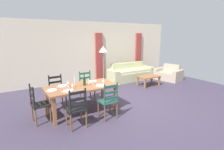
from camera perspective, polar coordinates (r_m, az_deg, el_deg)
The scene contains 31 objects.
ground_plane at distance 5.70m, azimuth 4.58°, elevation -8.92°, with size 9.60×9.60×0.02m, color #40384C.
wall_far at distance 8.23m, azimuth -9.00°, elevation 7.42°, with size 9.60×0.16×2.70m, color beige.
curtain_panel_left at distance 8.42m, azimuth -4.18°, elevation 5.94°, with size 0.35×0.08×2.20m, color #A13935.
curtain_panel_right at distance 9.75m, azimuth 8.52°, elevation 6.76°, with size 0.35×0.08×2.20m, color #A13935.
dining_table at distance 4.88m, azimuth -9.76°, elevation -4.47°, with size 1.90×0.96×0.75m.
dining_chair_near_left at distance 4.12m, azimuth -11.41°, elevation -10.54°, with size 0.42×0.40×0.96m.
dining_chair_near_right at distance 4.49m, azimuth -1.11°, elevation -8.30°, with size 0.42×0.40×0.96m.
dining_chair_far_left at distance 5.46m, azimuth -17.38°, elevation -5.03°, with size 0.44×0.42×0.96m.
dining_chair_far_right at distance 5.79m, azimuth -8.23°, elevation -3.57°, with size 0.43×0.41×0.96m.
dining_chair_head_west at distance 4.64m, azimuth -22.83°, elevation -8.64°, with size 0.43×0.45×0.96m.
dinner_plate_near_left at distance 4.48m, azimuth -13.96°, elevation -4.93°, with size 0.24×0.24×0.02m, color white.
fork_near_left at distance 4.44m, azimuth -15.80°, elevation -5.27°, with size 0.02×0.17×0.01m, color silver.
dinner_plate_near_right at distance 4.81m, azimuth -3.70°, elevation -3.36°, with size 0.24×0.24×0.02m, color white.
fork_near_right at distance 4.75m, azimuth -5.30°, elevation -3.68°, with size 0.02×0.17×0.01m, color silver.
dinner_plate_far_left at distance 4.94m, azimuth -15.74°, elevation -3.38°, with size 0.24×0.24×0.02m, color white.
fork_far_left at distance 4.91m, azimuth -17.42°, elevation -3.67°, with size 0.02×0.17×0.01m, color silver.
dinner_plate_far_right at distance 5.24m, azimuth -6.26°, elevation -2.05°, with size 0.24×0.24×0.02m, color white.
fork_far_right at distance 5.18m, azimuth -7.76°, elevation -2.33°, with size 0.02×0.17×0.01m, color silver.
dinner_plate_head_west at distance 4.63m, azimuth -18.81°, elevation -4.66°, with size 0.24×0.24×0.02m, color white.
fork_head_west at distance 4.61m, azimuth -20.62°, elevation -4.97°, with size 0.02×0.17×0.01m, color silver.
wine_bottle at distance 4.86m, azimuth -8.95°, elevation -2.00°, with size 0.07×0.07×0.32m.
wine_glass_near_left at distance 4.58m, azimuth -12.68°, elevation -3.15°, with size 0.06×0.06×0.16m.
wine_glass_near_right at distance 4.93m, azimuth -2.84°, elevation -1.72°, with size 0.06×0.06×0.16m.
wine_glass_far_left at distance 4.86m, azimuth -14.09°, elevation -2.31°, with size 0.06×0.06×0.16m.
coffee_cup_primary at distance 4.99m, azimuth -6.29°, elevation -2.39°, with size 0.07×0.07×0.09m, color silver.
candle_tall at distance 4.79m, azimuth -11.93°, elevation -2.73°, with size 0.05×0.05×0.29m.
candle_short at distance 4.88m, azimuth -7.46°, elevation -2.69°, with size 0.05×0.05×0.19m.
couch at distance 8.46m, azimuth 5.90°, elevation 0.39°, with size 2.28×0.80×0.80m.
coffee_table at distance 7.58m, azimuth 11.79°, elevation -0.78°, with size 0.90×0.56×0.42m.
armchair_upholstered at distance 8.89m, azimuth 17.98°, elevation 0.15°, with size 1.02×1.30×0.72m.
standing_lamp at distance 7.71m, azimuth -2.84°, elevation 7.66°, with size 0.40×0.40×1.64m.
Camera 1 is at (-3.14, -4.27, 2.09)m, focal length 28.22 mm.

